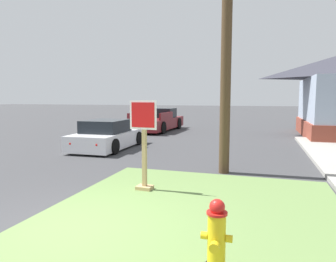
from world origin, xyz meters
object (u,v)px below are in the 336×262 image
object	(u,v)px
fire_hydrant	(216,238)
parked_sedan_white	(108,136)
stop_sign	(144,148)
utility_pole	(227,3)
manhole_cover	(163,176)
pickup_truck_maroon	(158,121)

from	to	relation	value
fire_hydrant	parked_sedan_white	xyz separation A→B (m)	(-5.88, 8.11, 0.03)
fire_hydrant	stop_sign	xyz separation A→B (m)	(-2.07, 2.83, 0.54)
parked_sedan_white	utility_pole	distance (m)	7.40
stop_sign	utility_pole	world-z (taller)	utility_pole
utility_pole	manhole_cover	bearing A→B (deg)	-150.14
fire_hydrant	parked_sedan_white	distance (m)	10.01
stop_sign	manhole_cover	bearing A→B (deg)	91.92
manhole_cover	utility_pole	world-z (taller)	utility_pole
stop_sign	manhole_cover	distance (m)	1.85
stop_sign	fire_hydrant	bearing A→B (deg)	-53.81
fire_hydrant	utility_pole	xyz separation A→B (m)	(-0.54, 5.27, 4.30)
fire_hydrant	pickup_truck_maroon	distance (m)	16.72
parked_sedan_white	utility_pole	bearing A→B (deg)	-27.99
pickup_truck_maroon	parked_sedan_white	bearing A→B (deg)	-87.89
manhole_cover	parked_sedan_white	size ratio (longest dim) A/B	0.17
stop_sign	pickup_truck_maroon	bearing A→B (deg)	107.80
parked_sedan_white	fire_hydrant	bearing A→B (deg)	-54.04
parked_sedan_white	utility_pole	xyz separation A→B (m)	(5.34, -2.84, 4.26)
fire_hydrant	pickup_truck_maroon	xyz separation A→B (m)	(-6.16, 15.55, 0.11)
fire_hydrant	parked_sedan_white	size ratio (longest dim) A/B	0.22
parked_sedan_white	pickup_truck_maroon	bearing A→B (deg)	92.11
utility_pole	parked_sedan_white	bearing A→B (deg)	152.01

